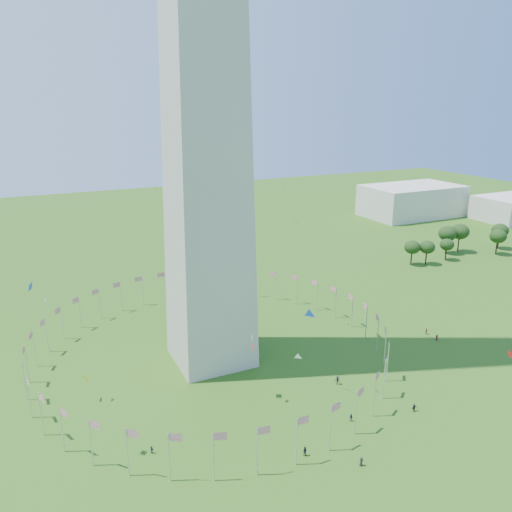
# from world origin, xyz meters

# --- Properties ---
(ground) EXTENTS (600.00, 600.00, 0.00)m
(ground) POSITION_xyz_m (0.00, 0.00, 0.00)
(ground) COLOR #275012
(ground) RESTS_ON ground
(flag_ring) EXTENTS (80.24, 80.24, 9.00)m
(flag_ring) POSITION_xyz_m (-0.00, 50.00, 4.50)
(flag_ring) COLOR silver
(flag_ring) RESTS_ON ground
(gov_building_east_a) EXTENTS (50.00, 30.00, 16.00)m
(gov_building_east_a) POSITION_xyz_m (150.00, 150.00, 8.00)
(gov_building_east_a) COLOR beige
(gov_building_east_a) RESTS_ON ground
(crowd) EXTENTS (89.51, 80.38, 1.94)m
(crowd) POSITION_xyz_m (16.48, -1.59, 0.87)
(crowd) COLOR slate
(crowd) RESTS_ON ground
(kites_aloft) EXTENTS (88.77, 78.28, 33.69)m
(kites_aloft) POSITION_xyz_m (8.03, 26.34, 18.62)
(kites_aloft) COLOR blue
(kites_aloft) RESTS_ON ground
(tree_line_east) EXTENTS (53.41, 16.19, 11.31)m
(tree_line_east) POSITION_xyz_m (117.07, 85.88, 5.10)
(tree_line_east) COLOR #234316
(tree_line_east) RESTS_ON ground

